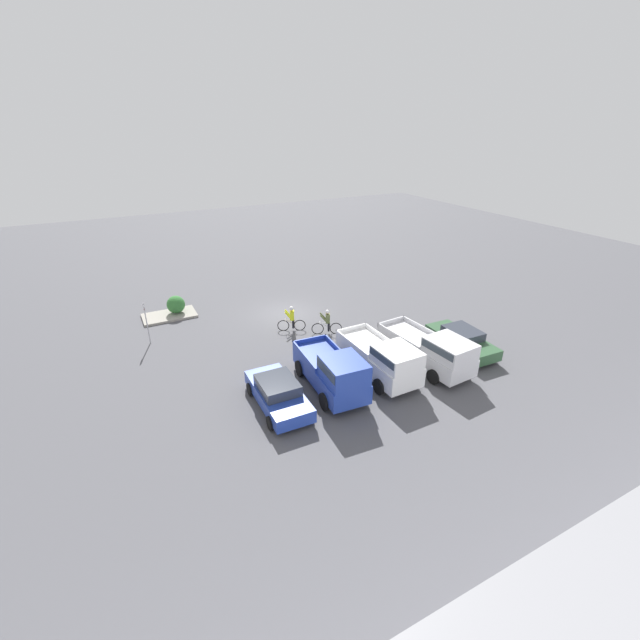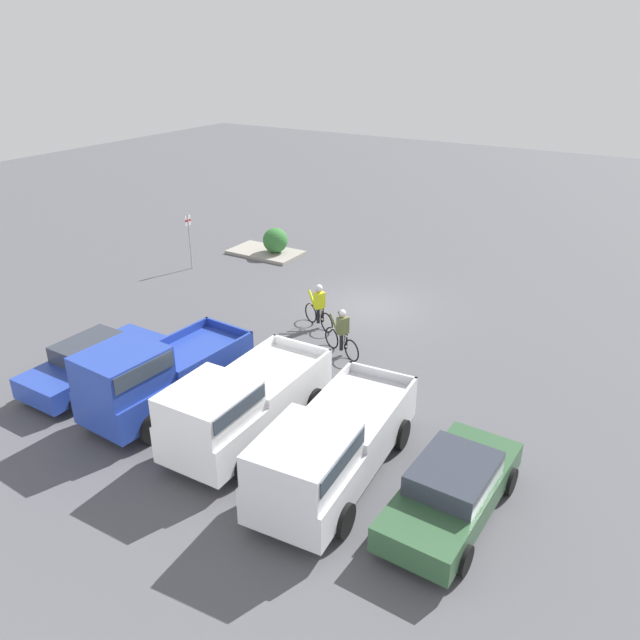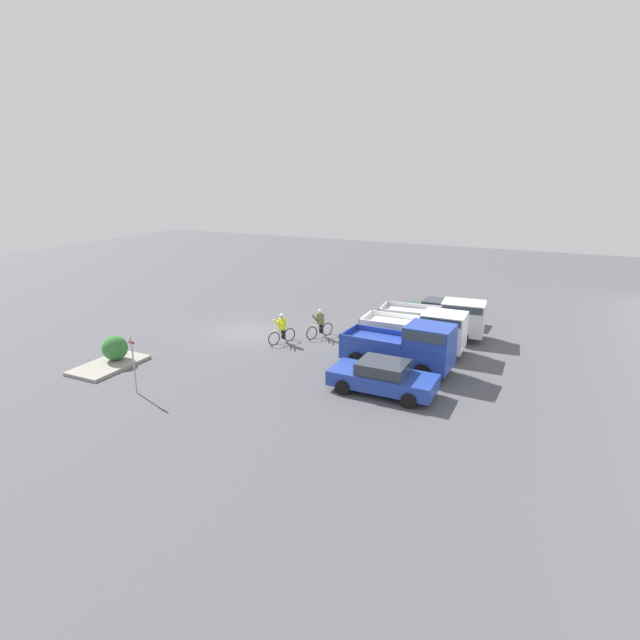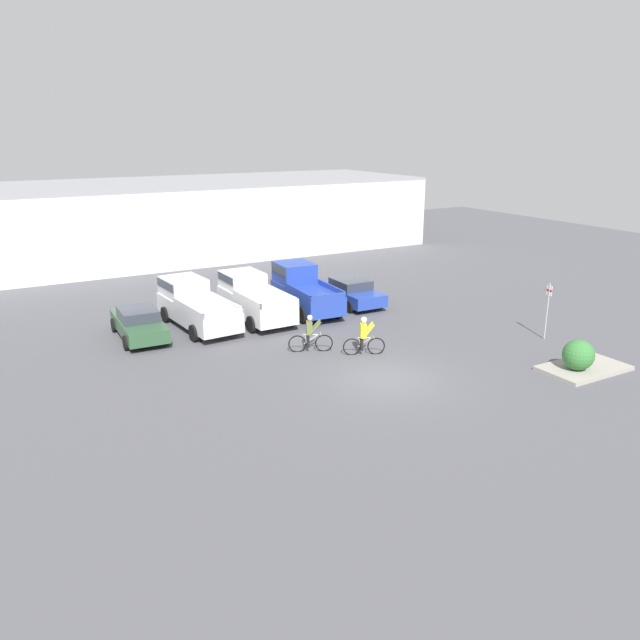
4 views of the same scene
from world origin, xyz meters
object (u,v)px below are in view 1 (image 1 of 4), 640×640
object	(u,v)px
sedan_0	(462,340)
cyclist_0	(292,319)
sedan_1	(278,393)
fire_lane_sign	(146,320)
pickup_truck_1	(382,358)
cyclist_1	(327,322)
shrub	(176,304)
pickup_truck_2	(334,371)
pickup_truck_0	(431,349)

from	to	relation	value
sedan_0	cyclist_0	size ratio (longest dim) A/B	2.70
sedan_1	fire_lane_sign	xyz separation A→B (m)	(4.40, -9.15, 0.84)
pickup_truck_1	cyclist_0	distance (m)	7.24
cyclist_1	shrub	world-z (taller)	cyclist_1
sedan_0	pickup_truck_2	bearing A→B (deg)	2.09
sedan_0	cyclist_1	size ratio (longest dim) A/B	2.59
sedan_1	cyclist_1	bearing A→B (deg)	-135.08
sedan_0	cyclist_0	world-z (taller)	cyclist_0
pickup_truck_2	fire_lane_sign	distance (m)	11.82
pickup_truck_0	cyclist_1	size ratio (longest dim) A/B	3.32
sedan_1	cyclist_1	xyz separation A→B (m)	(-5.45, -5.43, 0.09)
cyclist_0	shrub	world-z (taller)	cyclist_0
shrub	pickup_truck_0	bearing A→B (deg)	129.01
fire_lane_sign	shrub	distance (m)	4.17
shrub	pickup_truck_1	bearing A→B (deg)	121.51
shrub	pickup_truck_2	bearing A→B (deg)	111.19
pickup_truck_0	shrub	world-z (taller)	pickup_truck_0
fire_lane_sign	cyclist_0	bearing A→B (deg)	164.09
cyclist_1	shrub	bearing A→B (deg)	-43.16
sedan_0	fire_lane_sign	xyz separation A→B (m)	(15.60, -9.08, 0.84)
sedan_1	pickup_truck_1	bearing A→B (deg)	178.55
sedan_0	sedan_1	distance (m)	11.20
pickup_truck_0	sedan_0	bearing A→B (deg)	-167.70
cyclist_0	fire_lane_sign	bearing A→B (deg)	-15.91
pickup_truck_1	pickup_truck_2	distance (m)	2.84
pickup_truck_2	fire_lane_sign	bearing A→B (deg)	-52.65
pickup_truck_2	fire_lane_sign	size ratio (longest dim) A/B	2.02
fire_lane_sign	shrub	bearing A→B (deg)	-122.26
cyclist_0	sedan_0	bearing A→B (deg)	137.88
sedan_1	cyclist_0	bearing A→B (deg)	-118.46
pickup_truck_2	sedan_1	distance (m)	2.82
pickup_truck_1	shrub	world-z (taller)	pickup_truck_1
sedan_0	pickup_truck_0	world-z (taller)	pickup_truck_0
sedan_1	cyclist_1	world-z (taller)	cyclist_1
cyclist_1	sedan_0	bearing A→B (deg)	137.02
sedan_0	sedan_1	world-z (taller)	sedan_1
cyclist_0	sedan_1	bearing A→B (deg)	61.54
cyclist_0	pickup_truck_1	bearing A→B (deg)	105.19
pickup_truck_0	shrub	distance (m)	16.92
pickup_truck_2	cyclist_1	world-z (taller)	pickup_truck_2
pickup_truck_0	cyclist_0	distance (m)	8.76
pickup_truck_2	fire_lane_sign	world-z (taller)	fire_lane_sign
cyclist_0	fire_lane_sign	xyz separation A→B (m)	(8.11, -2.31, 0.71)
pickup_truck_1	cyclist_1	size ratio (longest dim) A/B	3.00
sedan_0	pickup_truck_1	xyz separation A→B (m)	(5.59, 0.21, 0.42)
pickup_truck_0	fire_lane_sign	distance (m)	16.09
cyclist_1	pickup_truck_2	bearing A→B (deg)	64.71
sedan_0	cyclist_1	world-z (taller)	cyclist_1
pickup_truck_1	pickup_truck_2	xyz separation A→B (m)	(2.84, 0.10, 0.08)
pickup_truck_2	cyclist_1	bearing A→B (deg)	-115.29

